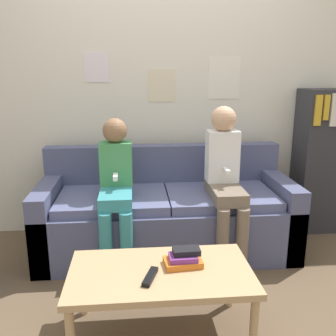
{
  "coord_description": "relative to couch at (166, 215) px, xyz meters",
  "views": [
    {
      "loc": [
        -0.25,
        -2.31,
        1.42
      ],
      "look_at": [
        0.0,
        0.37,
        0.71
      ],
      "focal_mm": 40.0,
      "sensor_mm": 36.0,
      "label": 1
    }
  ],
  "objects": [
    {
      "name": "couch",
      "position": [
        0.0,
        0.0,
        0.0
      ],
      "size": [
        1.98,
        0.78,
        0.81
      ],
      "color": "#4C5175",
      "rests_on": "ground_plane"
    },
    {
      "name": "bookshelf",
      "position": [
        1.39,
        0.28,
        0.35
      ],
      "size": [
        0.38,
        0.33,
        1.27
      ],
      "color": "#2D2D33",
      "rests_on": "ground_plane"
    },
    {
      "name": "wall_back",
      "position": [
        0.0,
        0.49,
        1.01
      ],
      "size": [
        8.0,
        0.06,
        2.6
      ],
      "color": "silver",
      "rests_on": "ground_plane"
    },
    {
      "name": "person_left",
      "position": [
        -0.39,
        -0.19,
        0.33
      ],
      "size": [
        0.24,
        0.54,
        1.08
      ],
      "color": "teal",
      "rests_on": "ground_plane"
    },
    {
      "name": "tv_remote",
      "position": [
        -0.18,
        -1.12,
        0.12
      ],
      "size": [
        0.09,
        0.17,
        0.02
      ],
      "rotation": [
        0.0,
        0.0,
        -0.33
      ],
      "color": "black",
      "rests_on": "coffee_table"
    },
    {
      "name": "book_stack",
      "position": [
        0.01,
        -1.0,
        0.15
      ],
      "size": [
        0.21,
        0.15,
        0.09
      ],
      "color": "orange",
      "rests_on": "coffee_table"
    },
    {
      "name": "ground_plane",
      "position": [
        0.0,
        -0.5,
        -0.29
      ],
      "size": [
        10.0,
        10.0,
        0.0
      ],
      "primitive_type": "plane",
      "color": "brown"
    },
    {
      "name": "coffee_table",
      "position": [
        -0.12,
        -1.04,
        0.07
      ],
      "size": [
        0.97,
        0.54,
        0.4
      ],
      "color": "tan",
      "rests_on": "ground_plane"
    },
    {
      "name": "person_right",
      "position": [
        0.43,
        -0.17,
        0.38
      ],
      "size": [
        0.24,
        0.54,
        1.16
      ],
      "color": "#756656",
      "rests_on": "ground_plane"
    }
  ]
}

